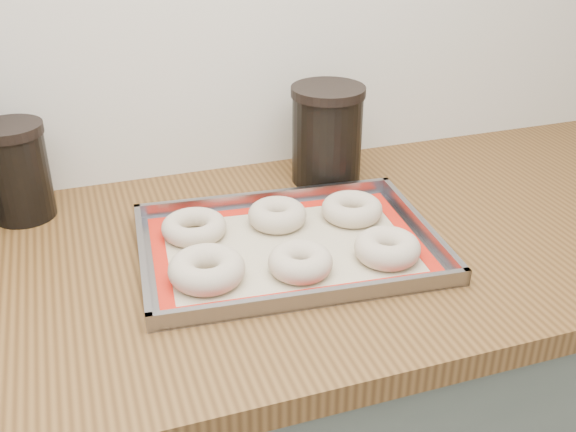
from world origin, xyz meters
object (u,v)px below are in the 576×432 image
object	(u,v)px
bagel_front_left	(207,269)
bagel_front_right	(387,248)
bagel_back_left	(194,227)
canister_right	(327,134)
bagel_back_right	(352,209)
bagel_back_mid	(277,215)
canister_mid	(17,171)
bagel_front_mid	(300,262)
baking_tray	(288,246)

from	to	relation	value
bagel_front_left	bagel_front_right	bearing A→B (deg)	-6.13
bagel_back_left	canister_right	xyz separation A→B (m)	(0.29, 0.14, 0.07)
bagel_back_left	canister_right	size ratio (longest dim) A/B	0.57
bagel_front_left	bagel_back_right	distance (m)	0.30
bagel_back_left	bagel_back_mid	size ratio (longest dim) A/B	1.08
bagel_front_left	canister_mid	distance (m)	0.40
bagel_front_left	bagel_front_right	size ratio (longest dim) A/B	1.10
bagel_front_left	canister_right	world-z (taller)	canister_right
bagel_back_right	canister_mid	xyz separation A→B (m)	(-0.53, 0.20, 0.06)
bagel_front_mid	canister_mid	distance (m)	0.51
bagel_front_right	bagel_back_right	distance (m)	0.14
bagel_front_mid	bagel_back_right	bearing A→B (deg)	43.49
bagel_front_right	bagel_back_right	xyz separation A→B (m)	(0.00, 0.14, -0.00)
bagel_front_right	bagel_back_mid	distance (m)	0.20
bagel_front_mid	canister_right	world-z (taller)	canister_right
baking_tray	canister_mid	size ratio (longest dim) A/B	2.92
baking_tray	canister_right	xyz separation A→B (m)	(0.15, 0.23, 0.09)
bagel_front_left	bagel_front_mid	xyz separation A→B (m)	(0.14, -0.02, -0.00)
bagel_front_mid	bagel_back_mid	distance (m)	0.15
bagel_front_mid	bagel_back_right	world-z (taller)	bagel_front_mid
bagel_front_right	bagel_back_right	world-z (taller)	bagel_front_right
bagel_back_left	canister_right	world-z (taller)	canister_right
bagel_front_mid	bagel_front_right	world-z (taller)	bagel_front_right
baking_tray	bagel_back_left	xyz separation A→B (m)	(-0.13, 0.08, 0.01)
bagel_front_right	canister_mid	distance (m)	0.63
bagel_back_left	bagel_front_right	bearing A→B (deg)	-32.23
bagel_front_left	bagel_back_right	xyz separation A→B (m)	(0.28, 0.11, -0.00)
baking_tray	bagel_back_left	distance (m)	0.16
canister_mid	bagel_front_right	bearing A→B (deg)	-32.87
bagel_front_left	bagel_front_right	world-z (taller)	same
bagel_back_mid	canister_mid	world-z (taller)	canister_mid
bagel_front_right	bagel_back_right	size ratio (longest dim) A/B	0.98
baking_tray	bagel_back_right	size ratio (longest dim) A/B	4.70
bagel_front_left	bagel_front_mid	size ratio (longest dim) A/B	1.16
bagel_back_right	bagel_front_left	bearing A→B (deg)	-158.15
canister_mid	bagel_front_left	bearing A→B (deg)	-50.97
bagel_front_left	canister_mid	bearing A→B (deg)	129.03
bagel_back_mid	bagel_front_left	bearing A→B (deg)	-139.00
canister_mid	bagel_back_mid	bearing A→B (deg)	-24.21
bagel_front_mid	bagel_back_left	xyz separation A→B (m)	(-0.13, 0.16, -0.00)
baking_tray	bagel_back_right	xyz separation A→B (m)	(0.13, 0.06, 0.02)
bagel_back_mid	bagel_back_right	distance (m)	0.13
baking_tray	bagel_front_right	world-z (taller)	bagel_front_right
canister_right	bagel_back_mid	bearing A→B (deg)	-134.30
baking_tray	bagel_front_right	bearing A→B (deg)	-32.32
bagel_front_mid	bagel_back_left	distance (m)	0.20
bagel_front_mid	bagel_back_right	size ratio (longest dim) A/B	0.93
canister_mid	bagel_front_mid	bearing A→B (deg)	-40.74
baking_tray	bagel_front_right	xyz separation A→B (m)	(0.13, -0.08, 0.02)
bagel_back_left	bagel_back_right	bearing A→B (deg)	-5.57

